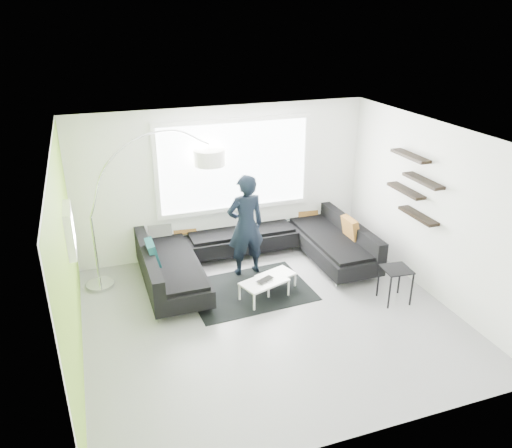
{
  "coord_description": "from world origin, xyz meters",
  "views": [
    {
      "loc": [
        -2.32,
        -6.04,
        4.34
      ],
      "look_at": [
        0.08,
        0.9,
        1.18
      ],
      "focal_mm": 35.0,
      "sensor_mm": 36.0,
      "label": 1
    }
  ],
  "objects": [
    {
      "name": "ground",
      "position": [
        0.0,
        0.0,
        0.0
      ],
      "size": [
        5.5,
        5.5,
        0.0
      ],
      "primitive_type": "plane",
      "color": "gray",
      "rests_on": "ground"
    },
    {
      "name": "room_shell",
      "position": [
        0.04,
        0.21,
        1.81
      ],
      "size": [
        5.54,
        5.04,
        2.82
      ],
      "color": "white",
      "rests_on": "ground"
    },
    {
      "name": "person",
      "position": [
        0.09,
        1.47,
        0.92
      ],
      "size": [
        0.74,
        0.54,
        1.83
      ],
      "primitive_type": "imported",
      "rotation": [
        0.0,
        0.0,
        3.22
      ],
      "color": "black",
      "rests_on": "ground"
    },
    {
      "name": "sectional_sofa",
      "position": [
        0.26,
        1.55,
        0.37
      ],
      "size": [
        3.96,
        2.47,
        0.85
      ],
      "rotation": [
        0.0,
        0.0,
        0.01
      ],
      "color": "black",
      "rests_on": "ground"
    },
    {
      "name": "side_table",
      "position": [
        2.05,
        -0.21,
        0.29
      ],
      "size": [
        0.46,
        0.46,
        0.58
      ],
      "primitive_type": "cube",
      "rotation": [
        0.0,
        0.0,
        -0.08
      ],
      "color": "black",
      "rests_on": "ground"
    },
    {
      "name": "rug",
      "position": [
        -0.05,
        0.85,
        0.01
      ],
      "size": [
        2.05,
        1.54,
        0.01
      ],
      "primitive_type": "cube",
      "rotation": [
        0.0,
        0.0,
        0.05
      ],
      "color": "black",
      "rests_on": "ground"
    },
    {
      "name": "laptop",
      "position": [
        0.14,
        0.51,
        0.33
      ],
      "size": [
        0.48,
        0.46,
        0.02
      ],
      "primitive_type": "imported",
      "rotation": [
        0.0,
        0.0,
        0.48
      ],
      "color": "black",
      "rests_on": "coffee_table"
    },
    {
      "name": "coffee_table",
      "position": [
        0.25,
        0.66,
        0.16
      ],
      "size": [
        1.1,
        0.85,
        0.32
      ],
      "primitive_type": "cube",
      "rotation": [
        0.0,
        0.0,
        0.33
      ],
      "color": "silver",
      "rests_on": "ground"
    },
    {
      "name": "arc_lamp",
      "position": [
        -2.41,
        1.83,
        1.28
      ],
      "size": [
        2.42,
        0.88,
        2.56
      ],
      "primitive_type": null,
      "rotation": [
        0.0,
        0.0,
        0.08
      ],
      "color": "silver",
      "rests_on": "ground"
    }
  ]
}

